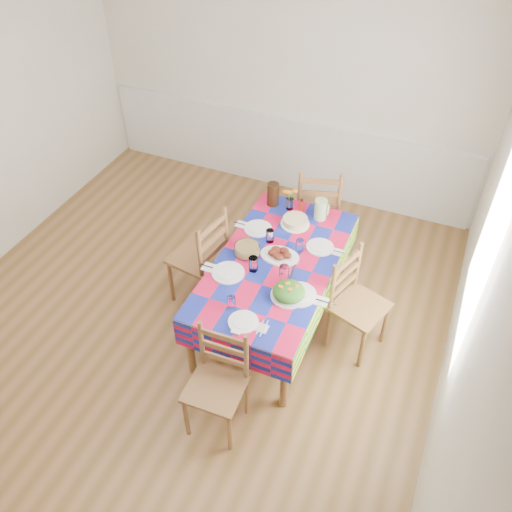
{
  "coord_description": "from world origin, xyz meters",
  "views": [
    {
      "loc": [
        1.89,
        -2.77,
        3.83
      ],
      "look_at": [
        0.6,
        0.25,
        0.88
      ],
      "focal_mm": 38.0,
      "sensor_mm": 36.0,
      "label": 1
    }
  ],
  "objects_px": {
    "dining_table": "(276,268)",
    "tea_pitcher": "(273,194)",
    "chair_left": "(201,258)",
    "chair_far": "(318,208)",
    "meat_platter": "(280,254)",
    "chair_near": "(218,384)",
    "green_pitcher": "(321,209)",
    "chair_right": "(356,304)"
  },
  "relations": [
    {
      "from": "tea_pitcher",
      "to": "chair_near",
      "type": "distance_m",
      "value": 1.97
    },
    {
      "from": "chair_far",
      "to": "chair_left",
      "type": "bearing_deg",
      "value": 39.94
    },
    {
      "from": "tea_pitcher",
      "to": "chair_far",
      "type": "relative_size",
      "value": 0.23
    },
    {
      "from": "chair_near",
      "to": "chair_left",
      "type": "distance_m",
      "value": 1.35
    },
    {
      "from": "dining_table",
      "to": "chair_far",
      "type": "bearing_deg",
      "value": 89.3
    },
    {
      "from": "dining_table",
      "to": "tea_pitcher",
      "type": "bearing_deg",
      "value": 113.53
    },
    {
      "from": "tea_pitcher",
      "to": "chair_far",
      "type": "xyz_separation_m",
      "value": [
        0.34,
        0.39,
        -0.33
      ]
    },
    {
      "from": "green_pitcher",
      "to": "chair_left",
      "type": "bearing_deg",
      "value": -140.19
    },
    {
      "from": "dining_table",
      "to": "chair_left",
      "type": "distance_m",
      "value": 0.73
    },
    {
      "from": "green_pitcher",
      "to": "chair_right",
      "type": "bearing_deg",
      "value": -51.28
    },
    {
      "from": "chair_left",
      "to": "tea_pitcher",
      "type": "bearing_deg",
      "value": 162.0
    },
    {
      "from": "meat_platter",
      "to": "green_pitcher",
      "type": "xyz_separation_m",
      "value": [
        0.15,
        0.65,
        0.07
      ]
    },
    {
      "from": "meat_platter",
      "to": "chair_left",
      "type": "height_order",
      "value": "chair_left"
    },
    {
      "from": "meat_platter",
      "to": "tea_pitcher",
      "type": "height_order",
      "value": "tea_pitcher"
    },
    {
      "from": "dining_table",
      "to": "meat_platter",
      "type": "height_order",
      "value": "meat_platter"
    },
    {
      "from": "green_pitcher",
      "to": "chair_far",
      "type": "bearing_deg",
      "value": 108.74
    },
    {
      "from": "dining_table",
      "to": "tea_pitcher",
      "type": "distance_m",
      "value": 0.85
    },
    {
      "from": "chair_left",
      "to": "chair_right",
      "type": "bearing_deg",
      "value": 99.96
    },
    {
      "from": "meat_platter",
      "to": "green_pitcher",
      "type": "height_order",
      "value": "green_pitcher"
    },
    {
      "from": "dining_table",
      "to": "meat_platter",
      "type": "distance_m",
      "value": 0.13
    },
    {
      "from": "tea_pitcher",
      "to": "meat_platter",
      "type": "bearing_deg",
      "value": -63.8
    },
    {
      "from": "dining_table",
      "to": "chair_near",
      "type": "distance_m",
      "value": 1.16
    },
    {
      "from": "meat_platter",
      "to": "green_pitcher",
      "type": "distance_m",
      "value": 0.67
    },
    {
      "from": "tea_pitcher",
      "to": "chair_near",
      "type": "bearing_deg",
      "value": -80.22
    },
    {
      "from": "meat_platter",
      "to": "chair_far",
      "type": "relative_size",
      "value": 0.34
    },
    {
      "from": "tea_pitcher",
      "to": "chair_near",
      "type": "xyz_separation_m",
      "value": [
        0.33,
        -1.91,
        -0.37
      ]
    },
    {
      "from": "dining_table",
      "to": "green_pitcher",
      "type": "height_order",
      "value": "green_pitcher"
    },
    {
      "from": "tea_pitcher",
      "to": "chair_right",
      "type": "relative_size",
      "value": 0.24
    },
    {
      "from": "green_pitcher",
      "to": "tea_pitcher",
      "type": "distance_m",
      "value": 0.49
    },
    {
      "from": "tea_pitcher",
      "to": "chair_far",
      "type": "height_order",
      "value": "chair_far"
    },
    {
      "from": "meat_platter",
      "to": "chair_left",
      "type": "xyz_separation_m",
      "value": [
        -0.73,
        -0.08,
        -0.23
      ]
    },
    {
      "from": "green_pitcher",
      "to": "tea_pitcher",
      "type": "height_order",
      "value": "tea_pitcher"
    },
    {
      "from": "green_pitcher",
      "to": "chair_right",
      "type": "relative_size",
      "value": 0.21
    },
    {
      "from": "dining_table",
      "to": "chair_right",
      "type": "xyz_separation_m",
      "value": [
        0.73,
        0.01,
        -0.16
      ]
    },
    {
      "from": "chair_right",
      "to": "meat_platter",
      "type": "bearing_deg",
      "value": 104.01
    },
    {
      "from": "dining_table",
      "to": "tea_pitcher",
      "type": "xyz_separation_m",
      "value": [
        -0.33,
        0.76,
        0.19
      ]
    },
    {
      "from": "green_pitcher",
      "to": "meat_platter",
      "type": "bearing_deg",
      "value": -103.06
    },
    {
      "from": "tea_pitcher",
      "to": "chair_right",
      "type": "height_order",
      "value": "chair_right"
    },
    {
      "from": "green_pitcher",
      "to": "chair_left",
      "type": "distance_m",
      "value": 1.18
    },
    {
      "from": "meat_platter",
      "to": "chair_far",
      "type": "distance_m",
      "value": 1.1
    },
    {
      "from": "tea_pitcher",
      "to": "chair_left",
      "type": "bearing_deg",
      "value": -117.09
    },
    {
      "from": "meat_platter",
      "to": "chair_left",
      "type": "bearing_deg",
      "value": -173.54
    }
  ]
}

